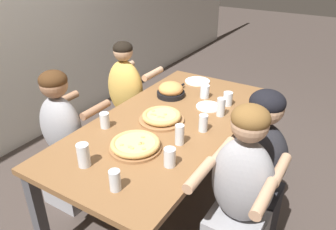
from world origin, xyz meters
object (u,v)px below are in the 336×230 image
(drinking_glass_e, at_px, (170,157))
(diner_far_midleft, at_px, (65,146))
(pizza_board_second, at_px, (162,117))
(drinking_glass_c, at_px, (115,181))
(drinking_glass_i, at_px, (105,120))
(drinking_glass_d, at_px, (228,100))
(drinking_glass_h, at_px, (203,124))
(diner_far_midright, at_px, (127,107))
(skillet_bowl, at_px, (171,90))
(drinking_glass_f, at_px, (221,108))
(drinking_glass_g, at_px, (84,156))
(diner_near_midleft, at_px, (239,205))
(drinking_glass_b, at_px, (180,136))
(empty_plate_b, at_px, (209,107))
(diner_near_center, at_px, (256,177))
(empty_plate_a, at_px, (197,81))
(pizza_board_main, at_px, (135,145))
(drinking_glass_a, at_px, (205,91))

(drinking_glass_e, bearing_deg, diner_far_midleft, 86.51)
(pizza_board_second, xyz_separation_m, drinking_glass_c, (-0.76, -0.19, 0.02))
(drinking_glass_i, bearing_deg, pizza_board_second, -45.75)
(pizza_board_second, relative_size, drinking_glass_d, 3.04)
(drinking_glass_h, bearing_deg, diner_far_midright, 68.79)
(skillet_bowl, xyz_separation_m, drinking_glass_d, (0.09, -0.48, -0.01))
(drinking_glass_f, bearing_deg, drinking_glass_g, 156.74)
(pizza_board_second, height_order, diner_near_midleft, diner_near_midleft)
(drinking_glass_b, bearing_deg, drinking_glass_c, 173.08)
(empty_plate_b, height_order, diner_near_center, diner_near_center)
(drinking_glass_d, bearing_deg, drinking_glass_b, 176.34)
(drinking_glass_g, bearing_deg, drinking_glass_h, -29.91)
(drinking_glass_e, xyz_separation_m, diner_far_midleft, (0.06, 0.99, -0.29))
(skillet_bowl, height_order, drinking_glass_d, skillet_bowl)
(pizza_board_second, xyz_separation_m, drinking_glass_h, (0.03, -0.32, 0.02))
(pizza_board_second, height_order, drinking_glass_b, drinking_glass_b)
(empty_plate_b, bearing_deg, diner_far_midright, 88.30)
(drinking_glass_g, bearing_deg, drinking_glass_d, -18.66)
(skillet_bowl, height_order, drinking_glass_e, skillet_bowl)
(empty_plate_a, bearing_deg, pizza_board_second, -171.56)
(drinking_glass_d, distance_m, diner_far_midright, 1.01)
(drinking_glass_g, distance_m, drinking_glass_i, 0.45)
(diner_far_midleft, bearing_deg, pizza_board_main, -2.08)
(pizza_board_second, xyz_separation_m, drinking_glass_b, (-0.20, -0.26, 0.03))
(empty_plate_a, distance_m, diner_far_midleft, 1.33)
(drinking_glass_g, xyz_separation_m, drinking_glass_i, (0.41, 0.20, -0.01))
(pizza_board_second, relative_size, drinking_glass_h, 2.72)
(drinking_glass_a, relative_size, drinking_glass_b, 0.80)
(drinking_glass_i, bearing_deg, empty_plate_b, -36.14)
(drinking_glass_e, distance_m, diner_near_midleft, 0.50)
(diner_far_midright, xyz_separation_m, diner_near_center, (-0.42, -1.39, 0.02))
(skillet_bowl, relative_size, empty_plate_b, 1.71)
(empty_plate_b, xyz_separation_m, diner_far_midright, (0.03, 0.86, -0.24))
(drinking_glass_d, bearing_deg, empty_plate_b, 137.40)
(diner_near_center, bearing_deg, diner_near_midleft, 90.00)
(drinking_glass_c, bearing_deg, drinking_glass_f, -7.37)
(diner_near_midleft, bearing_deg, drinking_glass_a, -52.79)
(skillet_bowl, height_order, drinking_glass_c, skillet_bowl)
(drinking_glass_e, bearing_deg, empty_plate_a, 19.84)
(drinking_glass_h, relative_size, drinking_glass_i, 1.10)
(drinking_glass_h, xyz_separation_m, diner_near_midleft, (-0.35, -0.42, -0.25))
(drinking_glass_b, relative_size, diner_far_midleft, 0.12)
(drinking_glass_c, xyz_separation_m, drinking_glass_h, (0.79, -0.13, -0.00))
(skillet_bowl, distance_m, diner_far_midright, 0.56)
(drinking_glass_f, height_order, drinking_glass_h, drinking_glass_f)
(drinking_glass_b, xyz_separation_m, drinking_glass_h, (0.23, -0.06, -0.01))
(empty_plate_b, distance_m, drinking_glass_c, 1.15)
(drinking_glass_e, bearing_deg, skillet_bowl, 30.57)
(drinking_glass_i, bearing_deg, pizza_board_main, -107.82)
(skillet_bowl, relative_size, diner_near_center, 0.30)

